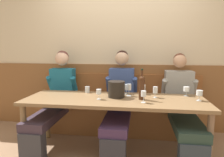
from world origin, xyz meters
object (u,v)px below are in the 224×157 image
at_px(ice_bucket, 116,89).
at_px(wine_glass_center_rear, 143,88).
at_px(wine_glass_by_bottle, 99,92).
at_px(wine_glass_center_front, 155,90).
at_px(wine_glass_mid_left, 126,88).
at_px(person_left_seat, 56,96).
at_px(person_right_seat, 120,98).
at_px(dining_table, 114,104).
at_px(water_tumbler_right, 87,89).
at_px(wine_glass_near_bucket, 129,88).
at_px(wine_glass_left_end, 144,94).
at_px(wine_glass_right_end, 199,93).
at_px(person_center_right_seat, 182,102).
at_px(wine_glass_mid_right, 186,89).
at_px(wall_bench, 120,115).
at_px(wine_bottle_amber_mid, 142,87).

bearing_deg(ice_bucket, wine_glass_center_rear, 32.24).
xyz_separation_m(wine_glass_by_bottle, wine_glass_center_front, (0.71, 0.19, 0.01)).
xyz_separation_m(wine_glass_mid_left, wine_glass_by_bottle, (-0.32, -0.34, -0.00)).
distance_m(person_left_seat, wine_glass_by_bottle, 0.87).
distance_m(person_right_seat, wine_glass_center_rear, 0.37).
height_order(dining_table, water_tumbler_right, water_tumbler_right).
bearing_deg(wine_glass_mid_left, wine_glass_by_bottle, -133.14).
height_order(ice_bucket, wine_glass_center_front, ice_bucket).
relative_size(dining_table, water_tumbler_right, 25.69).
bearing_deg(wine_glass_center_front, wine_glass_near_bucket, 173.36).
bearing_deg(wine_glass_left_end, wine_glass_right_end, 15.31).
height_order(wine_glass_mid_left, wine_glass_near_bucket, wine_glass_near_bucket).
bearing_deg(person_center_right_seat, wine_glass_right_end, -65.67).
relative_size(person_right_seat, wine_glass_left_end, 9.34).
distance_m(ice_bucket, wine_glass_center_rear, 0.41).
bearing_deg(wine_glass_mid_left, wine_glass_mid_right, 0.03).
bearing_deg(person_right_seat, ice_bucket, -93.71).
height_order(wall_bench, wine_glass_center_front, wall_bench).
height_order(dining_table, wine_glass_right_end, wine_glass_right_end).
height_order(wine_glass_by_bottle, water_tumbler_right, wine_glass_by_bottle).
bearing_deg(wine_glass_mid_right, wine_glass_center_front, -160.24).
bearing_deg(dining_table, wine_glass_center_front, 13.18).
bearing_deg(water_tumbler_right, ice_bucket, -25.59).
bearing_deg(water_tumbler_right, wine_glass_center_front, -9.92).
xyz_separation_m(ice_bucket, wine_glass_right_end, (1.02, -0.04, -0.01)).
xyz_separation_m(dining_table, wine_glass_by_bottle, (-0.19, -0.07, 0.17)).
xyz_separation_m(dining_table, wine_glass_right_end, (1.04, 0.03, 0.17)).
xyz_separation_m(dining_table, person_right_seat, (0.03, 0.34, 0.01)).
bearing_deg(wine_glass_left_end, wall_bench, 114.01).
relative_size(wine_glass_right_end, wine_glass_center_front, 0.91).
relative_size(wine_bottle_amber_mid, water_tumbler_right, 4.35).
height_order(dining_table, person_right_seat, person_right_seat).
relative_size(wine_glass_right_end, wine_glass_by_bottle, 1.01).
xyz_separation_m(person_left_seat, wine_bottle_amber_mid, (1.28, -0.34, 0.24)).
height_order(person_center_right_seat, wine_glass_right_end, person_center_right_seat).
bearing_deg(water_tumbler_right, wine_glass_right_end, -9.92).
relative_size(wine_glass_center_rear, wine_glass_center_front, 0.96).
height_order(person_left_seat, person_right_seat, person_right_seat).
distance_m(wine_bottle_amber_mid, wine_glass_mid_right, 0.66).
xyz_separation_m(wall_bench, wine_glass_mid_left, (0.13, -0.39, 0.54)).
xyz_separation_m(person_right_seat, person_center_right_seat, (0.87, -0.01, -0.03)).
xyz_separation_m(wall_bench, wine_glass_near_bucket, (0.17, -0.50, 0.56)).
bearing_deg(wine_glass_near_bucket, wine_bottle_amber_mid, -45.27).
bearing_deg(water_tumbler_right, person_right_seat, 7.10).
height_order(dining_table, wine_glass_center_front, wine_glass_center_front).
distance_m(person_center_right_seat, wine_glass_left_end, 0.75).
height_order(person_center_right_seat, wine_glass_center_rear, person_center_right_seat).
bearing_deg(dining_table, wall_bench, 90.00).
xyz_separation_m(wine_bottle_amber_mid, wine_glass_by_bottle, (-0.53, -0.06, -0.07)).
xyz_separation_m(person_left_seat, person_right_seat, (0.97, 0.01, 0.00)).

